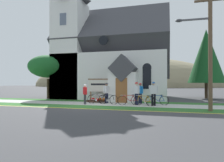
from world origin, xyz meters
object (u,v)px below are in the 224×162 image
(cyclist_in_orange_jersey, at_px, (107,91))
(utility_pole, at_px, (208,38))
(cyclist_in_blue_jersey, at_px, (140,92))
(roadside_conifer, at_px, (206,56))
(yard_deciduous_tree, at_px, (48,67))
(church_sign, at_px, (100,86))
(bicycle_green, at_px, (129,100))
(cyclist_in_white_jersey, at_px, (137,91))
(bicycle_red, at_px, (157,100))
(bicycle_white, at_px, (144,101))
(bicycle_blue, at_px, (97,99))
(cyclist_in_red_jersey, at_px, (85,93))
(cyclist_in_green_jersey, at_px, (154,92))
(bicycle_orange, at_px, (108,99))

(cyclist_in_orange_jersey, relative_size, utility_pole, 0.21)
(cyclist_in_blue_jersey, relative_size, roadside_conifer, 0.22)
(utility_pole, relative_size, yard_deciduous_tree, 1.72)
(roadside_conifer, bearing_deg, cyclist_in_orange_jersey, -139.25)
(church_sign, relative_size, bicycle_green, 1.34)
(cyclist_in_white_jersey, distance_m, roadside_conifer, 10.92)
(bicycle_red, xyz_separation_m, yard_deciduous_tree, (-11.69, 3.41, 3.06))
(bicycle_white, distance_m, roadside_conifer, 11.12)
(cyclist_in_blue_jersey, bearing_deg, bicycle_blue, -165.82)
(cyclist_in_red_jersey, bearing_deg, cyclist_in_green_jersey, 5.53)
(cyclist_in_red_jersey, xyz_separation_m, yard_deciduous_tree, (-6.22, 4.58, 2.52))
(cyclist_in_white_jersey, bearing_deg, bicycle_red, 12.59)
(cyclist_in_orange_jersey, relative_size, cyclist_in_blue_jersey, 1.01)
(cyclist_in_red_jersey, height_order, utility_pole, utility_pole)
(yard_deciduous_tree, bearing_deg, cyclist_in_white_jersey, -20.30)
(bicycle_white, distance_m, bicycle_red, 1.19)
(bicycle_green, relative_size, cyclist_in_green_jersey, 0.96)
(bicycle_white, distance_m, utility_pole, 6.04)
(bicycle_blue, relative_size, cyclist_in_white_jersey, 0.98)
(bicycle_green, relative_size, bicycle_red, 0.96)
(bicycle_red, bearing_deg, bicycle_green, -164.51)
(cyclist_in_white_jersey, relative_size, cyclist_in_green_jersey, 0.99)
(utility_pole, bearing_deg, roadside_conifer, 80.92)
(roadside_conifer, bearing_deg, church_sign, -148.91)
(cyclist_in_red_jersey, relative_size, roadside_conifer, 0.21)
(bicycle_white, bearing_deg, bicycle_red, 38.57)
(cyclist_in_red_jersey, height_order, cyclist_in_orange_jersey, cyclist_in_orange_jersey)
(church_sign, xyz_separation_m, roadside_conifer, (10.02, 6.04, 3.16))
(cyclist_in_blue_jersey, bearing_deg, cyclist_in_orange_jersey, -171.17)
(bicycle_white, relative_size, bicycle_red, 0.93)
(bicycle_red, distance_m, cyclist_in_orange_jersey, 4.15)
(yard_deciduous_tree, bearing_deg, bicycle_white, -21.11)
(bicycle_white, xyz_separation_m, utility_pole, (4.07, -1.79, 4.08))
(bicycle_green, bearing_deg, utility_pole, -20.55)
(roadside_conifer, bearing_deg, bicycle_green, -129.33)
(cyclist_in_orange_jersey, relative_size, cyclist_in_white_jersey, 0.96)
(church_sign, distance_m, cyclist_in_green_jersey, 5.56)
(bicycle_blue, distance_m, cyclist_in_blue_jersey, 3.56)
(bicycle_white, distance_m, cyclist_in_blue_jersey, 1.51)
(utility_pole, xyz_separation_m, yard_deciduous_tree, (-14.83, 5.95, -1.01))
(cyclist_in_green_jersey, bearing_deg, bicycle_red, 70.12)
(bicycle_green, bearing_deg, bicycle_blue, 173.84)
(cyclist_in_red_jersey, xyz_separation_m, cyclist_in_orange_jersey, (1.37, 1.32, 0.07))
(bicycle_orange, xyz_separation_m, yard_deciduous_tree, (-7.87, 3.81, 3.05))
(yard_deciduous_tree, bearing_deg, cyclist_in_orange_jersey, -23.26)
(cyclist_in_orange_jersey, bearing_deg, bicycle_orange, -62.71)
(cyclist_in_blue_jersey, xyz_separation_m, yard_deciduous_tree, (-10.32, 2.84, 2.46))
(cyclist_in_orange_jersey, height_order, roadside_conifer, roadside_conifer)
(bicycle_red, relative_size, yard_deciduous_tree, 0.38)
(cyclist_in_green_jersey, bearing_deg, bicycle_blue, 175.30)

